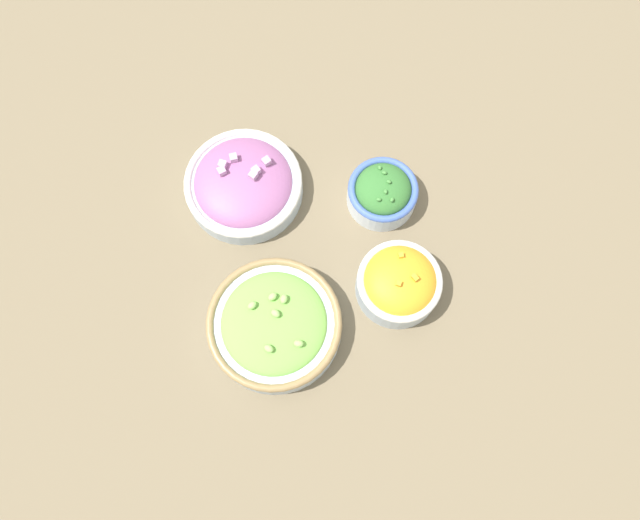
{
  "coord_description": "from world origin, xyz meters",
  "views": [
    {
      "loc": [
        -0.25,
        0.15,
        0.97
      ],
      "look_at": [
        0.0,
        0.0,
        0.03
      ],
      "focal_mm": 35.0,
      "sensor_mm": 36.0,
      "label": 1
    }
  ],
  "objects": [
    {
      "name": "ground_plane",
      "position": [
        0.0,
        0.0,
        0.0
      ],
      "size": [
        3.0,
        3.0,
        0.0
      ],
      "primitive_type": "plane",
      "color": "#75664C"
    },
    {
      "name": "bowl_squash",
      "position": [
        -0.1,
        -0.08,
        0.04
      ],
      "size": [
        0.13,
        0.13,
        0.08
      ],
      "color": "#B2C1CC",
      "rests_on": "ground_plane"
    },
    {
      "name": "bowl_broccoli",
      "position": [
        0.04,
        -0.15,
        0.03
      ],
      "size": [
        0.12,
        0.12,
        0.07
      ],
      "color": "silver",
      "rests_on": "ground_plane"
    },
    {
      "name": "bowl_red_onion",
      "position": [
        0.18,
        0.04,
        0.03
      ],
      "size": [
        0.2,
        0.2,
        0.07
      ],
      "color": "#B2C1CC",
      "rests_on": "ground_plane"
    },
    {
      "name": "bowl_lettuce",
      "position": [
        -0.05,
        0.11,
        0.03
      ],
      "size": [
        0.21,
        0.21,
        0.07
      ],
      "color": "#B2C1CC",
      "rests_on": "ground_plane"
    }
  ]
}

